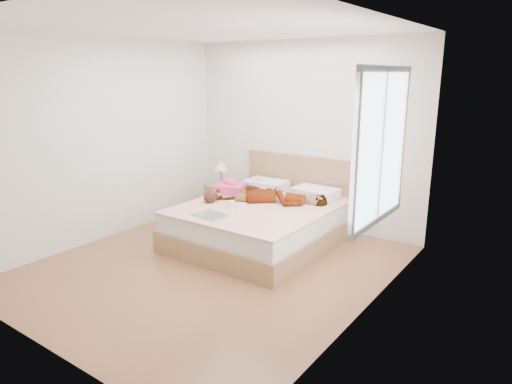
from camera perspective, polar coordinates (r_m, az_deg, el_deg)
ground at (r=5.31m, az=-5.40°, el=-9.23°), size 4.00×4.00×0.00m
woman at (r=6.00m, az=2.02°, el=-0.16°), size 1.58×1.03×0.20m
hair at (r=6.69m, az=0.08°, el=0.89°), size 0.59×0.68×0.09m
phone at (r=6.58m, az=0.32°, el=1.81°), size 0.07×0.10×0.05m
room_shell at (r=4.25m, az=15.41°, el=5.40°), size 4.00×4.00×4.00m
bed at (r=5.98m, az=1.03°, el=-3.57°), size 1.80×2.08×1.00m
towel at (r=6.41m, az=-3.27°, el=0.62°), size 0.48×0.44×0.21m
magazine at (r=5.43m, az=-5.86°, el=-2.86°), size 0.46×0.34×0.03m
coffee_mug at (r=5.69m, az=-3.04°, el=-1.56°), size 0.12×0.09×0.09m
plush_toy at (r=5.97m, az=-5.63°, el=-0.65°), size 0.19×0.25×0.13m
nightstand at (r=6.98m, az=-4.33°, el=-0.80°), size 0.47×0.44×0.88m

